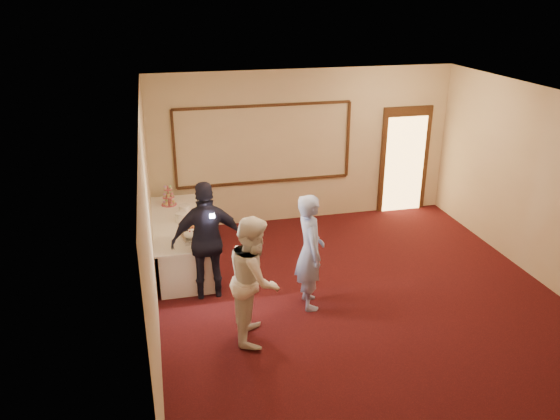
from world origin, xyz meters
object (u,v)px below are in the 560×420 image
object	(u,v)px
woman	(255,279)
tart	(190,227)
buffet_table	(183,242)
cupcake_stand	(168,197)
guest	(208,241)
man	(310,252)
plate_stack_a	(181,217)
pavlova_tray	(192,235)
plate_stack_b	(185,210)

from	to	relation	value
woman	tart	bearing A→B (deg)	31.02
buffet_table	cupcake_stand	bearing A→B (deg)	102.07
tart	guest	xyz separation A→B (m)	(0.20, -0.86, 0.12)
man	plate_stack_a	bearing A→B (deg)	47.48
pavlova_tray	guest	xyz separation A→B (m)	(0.20, -0.43, 0.08)
man	woman	distance (m)	1.09
tart	woman	world-z (taller)	woman
plate_stack_b	woman	bearing A→B (deg)	-75.04
buffet_table	cupcake_stand	world-z (taller)	cupcake_stand
guest	plate_stack_b	bearing A→B (deg)	-81.55
cupcake_stand	tart	size ratio (longest dim) A/B	1.42
pavlova_tray	man	bearing A→B (deg)	-32.86
buffet_table	plate_stack_b	bearing A→B (deg)	75.09
pavlova_tray	plate_stack_a	xyz separation A→B (m)	(-0.13, 0.74, 0.01)
man	woman	world-z (taller)	man
cupcake_stand	guest	size ratio (longest dim) A/B	0.22
buffet_table	guest	xyz separation A→B (m)	(0.31, -1.20, 0.53)
plate_stack_b	guest	distance (m)	1.50
man	tart	bearing A→B (deg)	50.80
plate_stack_b	man	xyz separation A→B (m)	(1.63, -2.08, 0.02)
buffet_table	tart	xyz separation A→B (m)	(0.12, -0.34, 0.41)
cupcake_stand	plate_stack_b	bearing A→B (deg)	-64.10
pavlova_tray	woman	size ratio (longest dim) A/B	0.27
woman	buffet_table	bearing A→B (deg)	31.12
plate_stack_a	man	bearing A→B (deg)	-45.81
woman	guest	xyz separation A→B (m)	(-0.48, 1.18, 0.05)
pavlova_tray	man	xyz separation A→B (m)	(1.59, -1.03, 0.03)
tart	man	bearing A→B (deg)	-42.49
buffet_table	guest	distance (m)	1.35
cupcake_stand	woman	world-z (taller)	woman
tart	woman	xyz separation A→B (m)	(0.67, -2.04, 0.07)
buffet_table	guest	world-z (taller)	guest
pavlova_tray	plate_stack_a	size ratio (longest dim) A/B	2.41
plate_stack_a	plate_stack_b	bearing A→B (deg)	74.95
buffet_table	woman	distance (m)	2.55
plate_stack_b	guest	bearing A→B (deg)	-80.94
cupcake_stand	plate_stack_b	xyz separation A→B (m)	(0.24, -0.50, -0.06)
man	woman	xyz separation A→B (m)	(-0.92, -0.58, -0.01)
woman	guest	world-z (taller)	guest
plate_stack_b	tart	world-z (taller)	plate_stack_b
pavlova_tray	plate_stack_b	world-z (taller)	pavlova_tray
woman	guest	distance (m)	1.27
pavlova_tray	buffet_table	bearing A→B (deg)	98.66
cupcake_stand	woman	size ratio (longest dim) A/B	0.23
cupcake_stand	woman	xyz separation A→B (m)	(0.96, -3.17, -0.04)
plate_stack_b	man	bearing A→B (deg)	-51.91
plate_stack_a	plate_stack_b	xyz separation A→B (m)	(0.08, 0.32, 0.00)
plate_stack_a	tart	world-z (taller)	plate_stack_a
buffet_table	plate_stack_b	distance (m)	0.55
woman	plate_stack_b	bearing A→B (deg)	27.76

